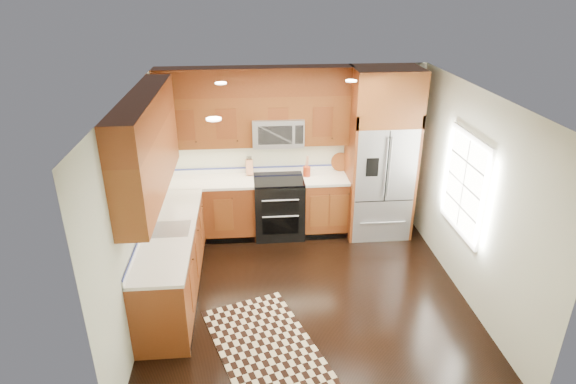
{
  "coord_description": "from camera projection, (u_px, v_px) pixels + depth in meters",
  "views": [
    {
      "loc": [
        -0.7,
        -5.09,
        3.78
      ],
      "look_at": [
        -0.2,
        0.6,
        1.2
      ],
      "focal_mm": 30.0,
      "sensor_mm": 36.0,
      "label": 1
    }
  ],
  "objects": [
    {
      "name": "utensil_crock",
      "position": [
        307.0,
        169.0,
        7.4
      ],
      "size": [
        0.12,
        0.12,
        0.33
      ],
      "color": "maroon",
      "rests_on": "countertop"
    },
    {
      "name": "wall_left",
      "position": [
        137.0,
        211.0,
        5.54
      ],
      "size": [
        0.02,
        4.0,
        2.6
      ],
      "primitive_type": "cube",
      "color": "beige",
      "rests_on": "ground"
    },
    {
      "name": "window",
      "position": [
        465.0,
        184.0,
        5.99
      ],
      "size": [
        0.04,
        1.1,
        1.3
      ],
      "color": "white",
      "rests_on": "ground"
    },
    {
      "name": "wall_back",
      "position": [
        293.0,
        149.0,
        7.51
      ],
      "size": [
        4.0,
        0.02,
        2.6
      ],
      "primitive_type": "cube",
      "color": "beige",
      "rests_on": "ground"
    },
    {
      "name": "rug",
      "position": [
        265.0,
        345.0,
        5.37
      ],
      "size": [
        1.51,
        1.94,
        0.01
      ],
      "primitive_type": "cube",
      "rotation": [
        0.0,
        0.0,
        0.33
      ],
      "color": "black",
      "rests_on": "ground"
    },
    {
      "name": "refrigerator",
      "position": [
        381.0,
        155.0,
        7.28
      ],
      "size": [
        0.98,
        0.75,
        2.6
      ],
      "color": "#B2B2B7",
      "rests_on": "ground"
    },
    {
      "name": "cutting_board",
      "position": [
        340.0,
        170.0,
        7.66
      ],
      "size": [
        0.37,
        0.37,
        0.02
      ],
      "primitive_type": "cylinder",
      "rotation": [
        0.0,
        0.0,
        -0.29
      ],
      "color": "brown",
      "rests_on": "countertop"
    },
    {
      "name": "countertop",
      "position": [
        222.0,
        201.0,
        6.68
      ],
      "size": [
        2.86,
        3.01,
        0.04
      ],
      "color": "white",
      "rests_on": "base_cabinets"
    },
    {
      "name": "ground",
      "position": [
        307.0,
        295.0,
        6.23
      ],
      "size": [
        4.0,
        4.0,
        0.0
      ],
      "primitive_type": "plane",
      "color": "black",
      "rests_on": "ground"
    },
    {
      "name": "wall_right",
      "position": [
        472.0,
        198.0,
        5.85
      ],
      "size": [
        0.02,
        4.0,
        2.6
      ],
      "primitive_type": "cube",
      "color": "beige",
      "rests_on": "ground"
    },
    {
      "name": "upper_cabinets",
      "position": [
        213.0,
        122.0,
        6.29
      ],
      "size": [
        2.85,
        3.0,
        1.15
      ],
      "color": "brown",
      "rests_on": "ground"
    },
    {
      "name": "knife_block",
      "position": [
        249.0,
        167.0,
        7.48
      ],
      "size": [
        0.11,
        0.15,
        0.3
      ],
      "color": "tan",
      "rests_on": "countertop"
    },
    {
      "name": "sink_faucet",
      "position": [
        166.0,
        225.0,
        5.89
      ],
      "size": [
        0.54,
        0.44,
        0.37
      ],
      "color": "#B2B2B7",
      "rests_on": "countertop"
    },
    {
      "name": "range",
      "position": [
        279.0,
        207.0,
        7.53
      ],
      "size": [
        0.76,
        0.67,
        0.95
      ],
      "color": "black",
      "rests_on": "ground"
    },
    {
      "name": "base_cabinets",
      "position": [
        213.0,
        235.0,
        6.76
      ],
      "size": [
        2.85,
        3.0,
        0.9
      ],
      "color": "brown",
      "rests_on": "ground"
    },
    {
      "name": "microwave",
      "position": [
        278.0,
        131.0,
        7.16
      ],
      "size": [
        0.76,
        0.4,
        0.42
      ],
      "color": "#B2B2B7",
      "rests_on": "ground"
    }
  ]
}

